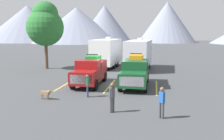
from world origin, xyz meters
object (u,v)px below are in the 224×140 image
(pickup_truck_a, at_px, (90,71))
(camper_trailer_b, at_px, (139,53))
(pickup_truck_b, at_px, (135,71))
(dog, at_px, (46,93))
(person_a, at_px, (87,84))
(person_b, at_px, (112,95))
(camper_trailer_a, at_px, (107,52))
(person_c, at_px, (162,100))

(pickup_truck_a, relative_size, camper_trailer_b, 0.64)
(pickup_truck_a, distance_m, camper_trailer_b, 10.24)
(pickup_truck_b, height_order, camper_trailer_b, camper_trailer_b)
(pickup_truck_a, bearing_deg, dog, -108.61)
(person_a, distance_m, person_b, 3.78)
(camper_trailer_a, height_order, person_a, camper_trailer_a)
(pickup_truck_a, relative_size, person_c, 3.06)
(camper_trailer_a, xyz_separation_m, person_a, (1.48, -14.45, -1.14))
(person_b, relative_size, dog, 1.92)
(person_a, bearing_deg, pickup_truck_b, 54.52)
(pickup_truck_b, bearing_deg, dog, -136.58)
(pickup_truck_b, relative_size, person_a, 3.65)
(camper_trailer_b, bearing_deg, person_b, -91.26)
(camper_trailer_a, distance_m, person_c, 19.15)
(pickup_truck_b, relative_size, person_c, 3.41)
(pickup_truck_a, distance_m, pickup_truck_b, 3.87)
(camper_trailer_a, height_order, dog, camper_trailer_a)
(pickup_truck_b, distance_m, person_a, 5.16)
(camper_trailer_a, bearing_deg, pickup_truck_b, -66.43)
(pickup_truck_a, bearing_deg, person_a, -77.77)
(camper_trailer_a, relative_size, person_c, 4.63)
(camper_trailer_b, relative_size, person_a, 5.11)
(person_a, xyz_separation_m, dog, (-2.60, -1.09, -0.46))
(dog, bearing_deg, person_a, 22.81)
(pickup_truck_a, xyz_separation_m, person_a, (0.87, -4.03, -0.28))
(person_b, bearing_deg, pickup_truck_a, 114.13)
(camper_trailer_a, distance_m, dog, 15.66)
(camper_trailer_a, height_order, person_c, camper_trailer_a)
(pickup_truck_b, height_order, person_c, pickup_truck_b)
(camper_trailer_a, bearing_deg, person_a, -84.13)
(pickup_truck_a, xyz_separation_m, pickup_truck_b, (3.86, 0.16, 0.04))
(pickup_truck_a, distance_m, person_c, 9.59)
(person_b, bearing_deg, camper_trailer_a, 102.17)
(camper_trailer_a, xyz_separation_m, person_b, (3.77, -17.46, -1.07))
(camper_trailer_a, distance_m, person_a, 14.57)
(pickup_truck_b, relative_size, camper_trailer_b, 0.72)
(person_b, distance_m, dog, 5.27)
(dog, bearing_deg, person_b, -21.47)
(camper_trailer_b, xyz_separation_m, person_a, (-2.65, -13.61, -1.10))
(person_b, relative_size, person_c, 1.01)
(camper_trailer_b, xyz_separation_m, person_c, (2.38, -17.14, -1.03))
(pickup_truck_b, bearing_deg, camper_trailer_b, 92.09)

